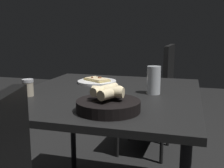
{
  "coord_description": "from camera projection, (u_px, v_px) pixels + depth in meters",
  "views": [
    {
      "loc": [
        -1.37,
        -0.41,
        1.08
      ],
      "look_at": [
        -0.08,
        -0.05,
        0.81
      ],
      "focal_mm": 44.04,
      "sensor_mm": 36.0,
      "label": 1
    }
  ],
  "objects": [
    {
      "name": "pizza_plate",
      "position": [
        97.0,
        81.0,
        1.73
      ],
      "size": [
        0.24,
        0.24,
        0.04
      ],
      "color": "white",
      "rests_on": "dining_table"
    },
    {
      "name": "beer_glass",
      "position": [
        154.0,
        82.0,
        1.42
      ],
      "size": [
        0.07,
        0.07,
        0.14
      ],
      "color": "silver",
      "rests_on": "dining_table"
    },
    {
      "name": "dining_table",
      "position": [
        108.0,
        104.0,
        1.48
      ],
      "size": [
        1.06,
        0.96,
        0.75
      ],
      "color": "black",
      "rests_on": "ground"
    },
    {
      "name": "pepper_shaker",
      "position": [
        28.0,
        89.0,
        1.38
      ],
      "size": [
        0.06,
        0.06,
        0.09
      ],
      "color": "#BFB299",
      "rests_on": "dining_table"
    },
    {
      "name": "bread_basket",
      "position": [
        108.0,
        103.0,
        1.12
      ],
      "size": [
        0.26,
        0.26,
        0.11
      ],
      "color": "black",
      "rests_on": "dining_table"
    },
    {
      "name": "chair_near",
      "position": [
        155.0,
        94.0,
        2.36
      ],
      "size": [
        0.46,
        0.46,
        0.96
      ],
      "color": "black",
      "rests_on": "ground"
    }
  ]
}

